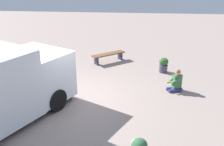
% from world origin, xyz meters
% --- Properties ---
extents(ground_plane, '(40.00, 40.00, 0.00)m').
position_xyz_m(ground_plane, '(0.00, 0.00, 0.00)').
color(ground_plane, '#A28D83').
extents(person_customer, '(0.77, 0.60, 0.91)m').
position_xyz_m(person_customer, '(-4.13, -1.12, 0.35)').
color(person_customer, navy).
rests_on(person_customer, ground_plane).
extents(planter_flowering_near, '(0.43, 0.43, 0.71)m').
position_xyz_m(planter_flowering_near, '(-3.82, -3.05, 0.38)').
color(planter_flowering_near, '#4C465C').
rests_on(planter_flowering_near, ground_plane).
extents(plaza_bench, '(1.69, 1.44, 0.46)m').
position_xyz_m(plaza_bench, '(-1.10, -4.23, 0.35)').
color(plaza_bench, brown).
rests_on(plaza_bench, ground_plane).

